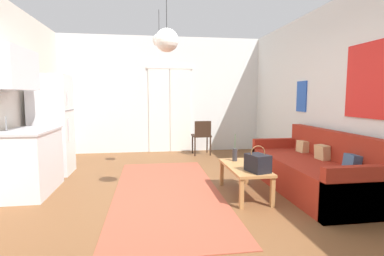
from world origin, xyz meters
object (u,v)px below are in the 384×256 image
(couch, at_px, (314,172))
(accent_chair, at_px, (202,135))
(coffee_table, at_px, (245,170))
(handbag, at_px, (258,163))
(refrigerator, at_px, (52,125))
(pendant_lamp_far, at_px, (159,40))
(bamboo_vase, at_px, (235,155))
(pendant_lamp_near, at_px, (167,40))

(couch, bearing_deg, accent_chair, 111.50)
(couch, distance_m, accent_chair, 3.04)
(coffee_table, bearing_deg, accent_chair, 91.67)
(handbag, xyz_separation_m, refrigerator, (-3.03, 1.89, 0.35))
(coffee_table, distance_m, accent_chair, 2.82)
(couch, distance_m, refrigerator, 4.33)
(pendant_lamp_far, bearing_deg, bamboo_vase, -40.94)
(couch, distance_m, coffee_table, 1.03)
(pendant_lamp_far, bearing_deg, pendant_lamp_near, -88.57)
(accent_chair, bearing_deg, pendant_lamp_far, 55.59)
(pendant_lamp_far, bearing_deg, handbag, -53.33)
(couch, relative_size, coffee_table, 2.06)
(bamboo_vase, bearing_deg, handbag, -80.79)
(coffee_table, relative_size, refrigerator, 0.60)
(handbag, bearing_deg, pendant_lamp_far, 126.67)
(couch, distance_m, pendant_lamp_near, 2.73)
(refrigerator, xyz_separation_m, pendant_lamp_far, (1.86, -0.32, 1.43))
(refrigerator, xyz_separation_m, accent_chair, (2.89, 1.25, -0.40))
(handbag, bearing_deg, couch, 17.99)
(couch, bearing_deg, refrigerator, 158.53)
(couch, bearing_deg, pendant_lamp_near, -175.03)
(coffee_table, height_order, bamboo_vase, bamboo_vase)
(handbag, relative_size, refrigerator, 0.20)
(handbag, distance_m, accent_chair, 3.14)
(refrigerator, xyz_separation_m, pendant_lamp_near, (1.90, -1.75, 1.16))
(handbag, bearing_deg, pendant_lamp_near, 173.36)
(handbag, distance_m, refrigerator, 3.59)
(couch, height_order, handbag, couch)
(couch, xyz_separation_m, refrigerator, (-4.00, 1.57, 0.58))
(accent_chair, relative_size, pendant_lamp_near, 0.89)
(accent_chair, bearing_deg, bamboo_vase, 89.54)
(refrigerator, distance_m, accent_chair, 3.17)
(coffee_table, xyz_separation_m, pendant_lamp_far, (-1.10, 1.25, 1.94))
(bamboo_vase, bearing_deg, coffee_table, -82.66)
(couch, distance_m, pendant_lamp_far, 3.19)
(accent_chair, xyz_separation_m, pendant_lamp_near, (-0.99, -3.00, 1.56))
(pendant_lamp_far, bearing_deg, refrigerator, 170.23)
(handbag, height_order, pendant_lamp_near, pendant_lamp_near)
(bamboo_vase, xyz_separation_m, refrigerator, (-2.92, 1.24, 0.37))
(accent_chair, height_order, pendant_lamp_far, pendant_lamp_far)
(handbag, bearing_deg, coffee_table, 101.13)
(couch, xyz_separation_m, coffee_table, (-1.03, 0.00, 0.07))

